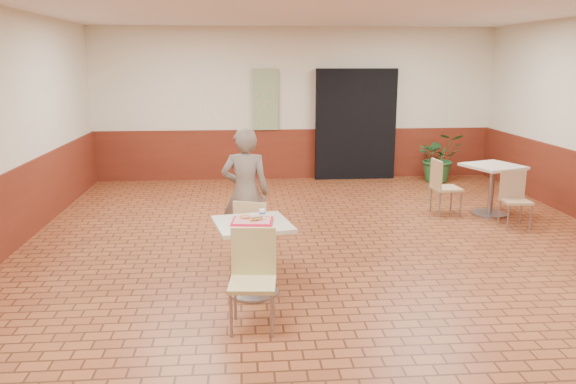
{
  "coord_description": "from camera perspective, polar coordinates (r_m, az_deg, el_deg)",
  "views": [
    {
      "loc": [
        -1.09,
        -6.23,
        2.33
      ],
      "look_at": [
        -0.6,
        -0.33,
        0.95
      ],
      "focal_mm": 35.0,
      "sensor_mm": 36.0,
      "label": 1
    }
  ],
  "objects": [
    {
      "name": "main_table",
      "position": [
        5.7,
        -3.6,
        -5.49
      ],
      "size": [
        0.72,
        0.72,
        0.76
      ],
      "rotation": [
        0.0,
        0.0,
        0.2
      ],
      "color": "beige",
      "rests_on": "ground"
    },
    {
      "name": "second_table",
      "position": [
        9.2,
        20.01,
        1.03
      ],
      "size": [
        0.75,
        0.75,
        0.79
      ],
      "rotation": [
        0.0,
        0.0,
        0.35
      ],
      "color": "beige",
      "rests_on": "ground"
    },
    {
      "name": "wainscot_band",
      "position": [
        6.59,
        4.96,
        -3.07
      ],
      "size": [
        8.0,
        10.0,
        1.0
      ],
      "color": "#5D1F11",
      "rests_on": "ground"
    },
    {
      "name": "promo_poster",
      "position": [
        11.21,
        -2.29,
        9.37
      ],
      "size": [
        0.5,
        0.03,
        1.2
      ],
      "primitive_type": "cube",
      "color": "gray",
      "rests_on": "wainscot_band"
    },
    {
      "name": "ring_donut",
      "position": [
        5.69,
        -4.41,
        -2.48
      ],
      "size": [
        0.13,
        0.13,
        0.03
      ],
      "primitive_type": "torus",
      "rotation": [
        0.0,
        0.0,
        -0.32
      ],
      "color": "#DC8950",
      "rests_on": "serving_tray"
    },
    {
      "name": "room_shell",
      "position": [
        6.38,
        5.14,
        5.59
      ],
      "size": [
        8.01,
        10.01,
        3.01
      ],
      "color": "brown",
      "rests_on": "ground"
    },
    {
      "name": "chair_main_back",
      "position": [
        6.36,
        -3.59,
        -4.0
      ],
      "size": [
        0.48,
        0.48,
        0.83
      ],
      "rotation": [
        0.0,
        0.0,
        2.83
      ],
      "color": "#D3B67E",
      "rests_on": "ground"
    },
    {
      "name": "long_john_donut",
      "position": [
        5.6,
        -3.23,
        -2.69
      ],
      "size": [
        0.16,
        0.12,
        0.05
      ],
      "rotation": [
        0.0,
        0.0,
        0.42
      ],
      "color": "#BC8D37",
      "rests_on": "serving_tray"
    },
    {
      "name": "chair_second_left",
      "position": [
        9.01,
        15.39,
        0.8
      ],
      "size": [
        0.42,
        0.42,
        0.86
      ],
      "rotation": [
        0.0,
        0.0,
        1.64
      ],
      "color": "tan",
      "rests_on": "ground"
    },
    {
      "name": "chair_second_front",
      "position": [
        8.71,
        22.02,
        -0.33
      ],
      "size": [
        0.39,
        0.39,
        0.8
      ],
      "rotation": [
        0.0,
        0.0,
        -0.07
      ],
      "color": "tan",
      "rests_on": "ground"
    },
    {
      "name": "chair_main_front",
      "position": [
        5.06,
        -3.58,
        -8.22
      ],
      "size": [
        0.44,
        0.44,
        0.88
      ],
      "rotation": [
        0.0,
        0.0,
        -0.09
      ],
      "color": "#CFC07C",
      "rests_on": "ground"
    },
    {
      "name": "serving_tray",
      "position": [
        5.62,
        -3.64,
        -2.97
      ],
      "size": [
        0.4,
        0.31,
        0.03
      ],
      "rotation": [
        0.0,
        0.0,
        -0.12
      ],
      "color": "red",
      "rests_on": "main_table"
    },
    {
      "name": "corridor_doorway",
      "position": [
        11.41,
        6.87,
        6.83
      ],
      "size": [
        1.6,
        0.22,
        2.2
      ],
      "primitive_type": "cube",
      "color": "black",
      "rests_on": "ground"
    },
    {
      "name": "customer",
      "position": [
        6.78,
        -4.33,
        -0.06
      ],
      "size": [
        0.6,
        0.42,
        1.58
      ],
      "primitive_type": "imported",
      "rotation": [
        0.0,
        0.0,
        3.06
      ],
      "color": "#716558",
      "rests_on": "ground"
    },
    {
      "name": "potted_plant",
      "position": [
        11.47,
        15.13,
        3.44
      ],
      "size": [
        0.96,
        0.86,
        0.98
      ],
      "primitive_type": "imported",
      "rotation": [
        0.0,
        0.0,
        -0.11
      ],
      "color": "#265F2D",
      "rests_on": "ground"
    },
    {
      "name": "paper_cup",
      "position": [
        5.72,
        -2.62,
        -2.14
      ],
      "size": [
        0.06,
        0.06,
        0.08
      ],
      "rotation": [
        0.0,
        0.0,
        -0.07
      ],
      "color": "white",
      "rests_on": "serving_tray"
    }
  ]
}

